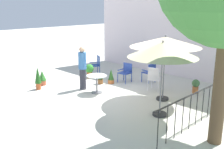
{
  "coord_description": "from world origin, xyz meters",
  "views": [
    {
      "loc": [
        6.72,
        -6.99,
        3.33
      ],
      "look_at": [
        0.0,
        -0.26,
        0.83
      ],
      "focal_mm": 42.32,
      "sensor_mm": 36.0,
      "label": 1
    }
  ],
  "objects_px": {
    "patio_umbrella_0": "(163,50)",
    "potted_plant_4": "(100,78)",
    "potted_plant_3": "(42,77)",
    "patio_chair_2": "(126,71)",
    "patio_chair_3": "(154,78)",
    "potted_plant_1": "(89,70)",
    "standing_person": "(82,67)",
    "cafe_table_0": "(97,81)",
    "patio_umbrella_1": "(165,42)",
    "potted_plant_0": "(38,77)",
    "potted_plant_2": "(196,85)",
    "patio_chair_1": "(96,64)",
    "patio_chair_0": "(150,71)",
    "potted_plant_5": "(111,77)"
  },
  "relations": [
    {
      "from": "cafe_table_0",
      "to": "patio_chair_2",
      "type": "height_order",
      "value": "patio_chair_2"
    },
    {
      "from": "patio_chair_2",
      "to": "potted_plant_0",
      "type": "relative_size",
      "value": 0.88
    },
    {
      "from": "patio_chair_3",
      "to": "potted_plant_1",
      "type": "xyz_separation_m",
      "value": [
        -3.35,
        -0.54,
        -0.17
      ]
    },
    {
      "from": "patio_chair_0",
      "to": "potted_plant_3",
      "type": "xyz_separation_m",
      "value": [
        -3.03,
        -3.56,
        -0.18
      ]
    },
    {
      "from": "cafe_table_0",
      "to": "patio_chair_2",
      "type": "distance_m",
      "value": 1.96
    },
    {
      "from": "potted_plant_3",
      "to": "standing_person",
      "type": "height_order",
      "value": "standing_person"
    },
    {
      "from": "potted_plant_3",
      "to": "potted_plant_4",
      "type": "xyz_separation_m",
      "value": [
        1.63,
        1.89,
        -0.08
      ]
    },
    {
      "from": "patio_chair_0",
      "to": "patio_chair_2",
      "type": "height_order",
      "value": "patio_chair_0"
    },
    {
      "from": "potted_plant_3",
      "to": "patio_chair_2",
      "type": "bearing_deg",
      "value": 52.78
    },
    {
      "from": "patio_chair_0",
      "to": "patio_chair_1",
      "type": "bearing_deg",
      "value": -167.27
    },
    {
      "from": "patio_chair_2",
      "to": "potted_plant_4",
      "type": "distance_m",
      "value": 1.18
    },
    {
      "from": "patio_umbrella_0",
      "to": "potted_plant_2",
      "type": "distance_m",
      "value": 3.31
    },
    {
      "from": "patio_chair_2",
      "to": "potted_plant_0",
      "type": "distance_m",
      "value": 3.78
    },
    {
      "from": "patio_umbrella_1",
      "to": "patio_chair_1",
      "type": "xyz_separation_m",
      "value": [
        -4.52,
        0.81,
        -1.58
      ]
    },
    {
      "from": "potted_plant_1",
      "to": "potted_plant_3",
      "type": "distance_m",
      "value": 2.26
    },
    {
      "from": "potted_plant_2",
      "to": "potted_plant_3",
      "type": "distance_m",
      "value": 6.34
    },
    {
      "from": "patio_umbrella_0",
      "to": "potted_plant_5",
      "type": "height_order",
      "value": "patio_umbrella_0"
    },
    {
      "from": "patio_chair_2",
      "to": "patio_chair_3",
      "type": "distance_m",
      "value": 1.68
    },
    {
      "from": "patio_chair_0",
      "to": "potted_plant_4",
      "type": "bearing_deg",
      "value": -129.82
    },
    {
      "from": "patio_chair_3",
      "to": "patio_chair_2",
      "type": "bearing_deg",
      "value": 174.78
    },
    {
      "from": "patio_umbrella_0",
      "to": "patio_chair_1",
      "type": "relative_size",
      "value": 2.57
    },
    {
      "from": "potted_plant_2",
      "to": "standing_person",
      "type": "bearing_deg",
      "value": -141.37
    },
    {
      "from": "patio_umbrella_0",
      "to": "potted_plant_4",
      "type": "relative_size",
      "value": 5.05
    },
    {
      "from": "patio_umbrella_1",
      "to": "potted_plant_4",
      "type": "xyz_separation_m",
      "value": [
        -3.08,
        -0.23,
        -1.84
      ]
    },
    {
      "from": "patio_umbrella_1",
      "to": "patio_chair_1",
      "type": "relative_size",
      "value": 2.69
    },
    {
      "from": "patio_umbrella_0",
      "to": "potted_plant_5",
      "type": "relative_size",
      "value": 3.62
    },
    {
      "from": "patio_chair_2",
      "to": "potted_plant_2",
      "type": "height_order",
      "value": "patio_chair_2"
    },
    {
      "from": "patio_umbrella_0",
      "to": "potted_plant_4",
      "type": "xyz_separation_m",
      "value": [
        -3.83,
        1.02,
        -1.8
      ]
    },
    {
      "from": "patio_chair_0",
      "to": "patio_chair_3",
      "type": "relative_size",
      "value": 0.9
    },
    {
      "from": "potted_plant_0",
      "to": "patio_chair_3",
      "type": "bearing_deg",
      "value": 42.65
    },
    {
      "from": "patio_umbrella_0",
      "to": "patio_chair_3",
      "type": "distance_m",
      "value": 2.88
    },
    {
      "from": "patio_umbrella_1",
      "to": "potted_plant_3",
      "type": "distance_m",
      "value": 5.45
    },
    {
      "from": "patio_chair_2",
      "to": "potted_plant_3",
      "type": "height_order",
      "value": "patio_chair_2"
    },
    {
      "from": "patio_chair_0",
      "to": "potted_plant_3",
      "type": "bearing_deg",
      "value": -130.36
    },
    {
      "from": "patio_umbrella_1",
      "to": "potted_plant_5",
      "type": "relative_size",
      "value": 3.79
    },
    {
      "from": "patio_chair_3",
      "to": "potted_plant_0",
      "type": "relative_size",
      "value": 1.02
    },
    {
      "from": "potted_plant_4",
      "to": "standing_person",
      "type": "height_order",
      "value": "standing_person"
    },
    {
      "from": "standing_person",
      "to": "cafe_table_0",
      "type": "bearing_deg",
      "value": 6.34
    },
    {
      "from": "cafe_table_0",
      "to": "standing_person",
      "type": "height_order",
      "value": "standing_person"
    },
    {
      "from": "patio_umbrella_1",
      "to": "potted_plant_2",
      "type": "height_order",
      "value": "patio_umbrella_1"
    },
    {
      "from": "patio_chair_3",
      "to": "potted_plant_0",
      "type": "xyz_separation_m",
      "value": [
        -3.45,
        -3.18,
        -0.04
      ]
    },
    {
      "from": "patio_chair_1",
      "to": "patio_chair_2",
      "type": "bearing_deg",
      "value": -0.7
    },
    {
      "from": "standing_person",
      "to": "potted_plant_0",
      "type": "bearing_deg",
      "value": -134.05
    },
    {
      "from": "patio_chair_0",
      "to": "potted_plant_1",
      "type": "xyz_separation_m",
      "value": [
        -2.51,
        -1.36,
        -0.13
      ]
    },
    {
      "from": "potted_plant_2",
      "to": "standing_person",
      "type": "xyz_separation_m",
      "value": [
        -3.5,
        -2.79,
        0.61
      ]
    },
    {
      "from": "patio_umbrella_0",
      "to": "patio_chair_2",
      "type": "relative_size",
      "value": 2.81
    },
    {
      "from": "potted_plant_2",
      "to": "potted_plant_0",
      "type": "bearing_deg",
      "value": -139.26
    },
    {
      "from": "patio_umbrella_0",
      "to": "cafe_table_0",
      "type": "xyz_separation_m",
      "value": [
        -3.02,
        0.09,
        -1.56
      ]
    },
    {
      "from": "patio_chair_0",
      "to": "potted_plant_1",
      "type": "distance_m",
      "value": 2.86
    },
    {
      "from": "potted_plant_5",
      "to": "potted_plant_4",
      "type": "bearing_deg",
      "value": -125.36
    }
  ]
}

